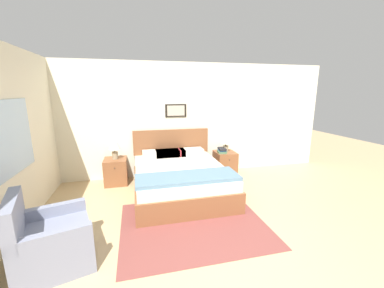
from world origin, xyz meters
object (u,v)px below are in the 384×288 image
Objects in this scene: bed at (180,178)px; armchair at (50,242)px; table_lamp_by_door at (226,140)px; nightstand_near_window at (116,171)px; table_lamp_near_window at (114,146)px; nightstand_by_door at (225,163)px.

armchair is (-1.80, -1.63, -0.00)m from bed.
table_lamp_by_door is (3.06, 2.40, 0.54)m from armchair.
nightstand_near_window is 1.24× the size of table_lamp_near_window.
nightstand_near_window is (-1.25, 0.78, -0.03)m from bed.
bed reaches higher than nightstand_by_door.
table_lamp_near_window is (0.56, 2.40, 0.54)m from armchair.
nightstand_near_window is at bearing 147.99° from bed.
bed is 1.56m from table_lamp_near_window.
table_lamp_near_window and table_lamp_by_door have the same top height.
armchair is 3.89m from nightstand_by_door.
bed is 3.88× the size of nightstand_near_window.
bed reaches higher than armchair.
nightstand_by_door is (3.05, 2.41, -0.02)m from armchair.
armchair is at bearing -103.07° from table_lamp_near_window.
bed is 4.79× the size of table_lamp_near_window.
bed is 3.88× the size of nightstand_by_door.
nightstand_by_door is 0.57m from table_lamp_by_door.
nightstand_near_window is 1.00× the size of nightstand_by_door.
nightstand_by_door is at bearing 0.26° from table_lamp_near_window.
nightstand_near_window is at bearing 180.00° from nightstand_by_door.
table_lamp_by_door reaches higher than nightstand_near_window.
armchair is at bearing -141.75° from nightstand_by_door.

